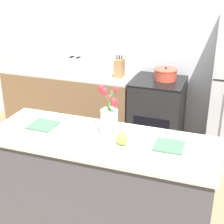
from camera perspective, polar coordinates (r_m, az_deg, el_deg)
back_wall at (r=4.35m, az=7.98°, el=12.46°), size 5.20×0.08×2.70m
kitchen_island at (r=2.89m, az=-1.71°, el=-12.44°), size 1.80×0.66×0.92m
back_counter at (r=4.57m, az=-6.83°, el=1.35°), size 1.68×0.60×0.91m
stove_range at (r=4.22m, az=7.47°, el=-0.64°), size 0.60×0.61×0.91m
flower_vase at (r=2.61m, az=-0.49°, el=-1.21°), size 0.18×0.17×0.43m
pear_figurine at (r=2.54m, az=1.66°, el=-4.35°), size 0.09×0.09×0.14m
plate_setting_left at (r=2.88m, az=-11.38°, el=-2.29°), size 0.30×0.30×0.02m
plate_setting_right at (r=2.55m, az=9.47°, el=-5.73°), size 0.30×0.30×0.02m
toaster at (r=4.41m, az=-6.13°, el=7.97°), size 0.28×0.18×0.17m
cooking_pot at (r=4.07m, az=8.89°, el=6.23°), size 0.27×0.27×0.15m
knife_block at (r=4.10m, az=1.22°, el=7.31°), size 0.10×0.14×0.27m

